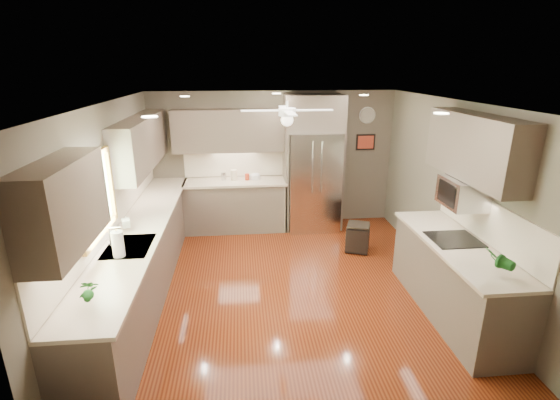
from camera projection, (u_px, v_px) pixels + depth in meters
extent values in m
plane|color=#451609|center=(289.00, 287.00, 5.64)|extent=(5.00, 5.00, 0.00)
plane|color=white|center=(290.00, 103.00, 4.85)|extent=(5.00, 5.00, 0.00)
plane|color=brown|center=(273.00, 159.00, 7.60)|extent=(4.50, 0.00, 4.50)
plane|color=brown|center=(331.00, 313.00, 2.88)|extent=(4.50, 0.00, 4.50)
plane|color=brown|center=(110.00, 207.00, 5.03)|extent=(0.00, 5.00, 5.00)
plane|color=brown|center=(455.00, 196.00, 5.45)|extent=(0.00, 5.00, 5.00)
cylinder|color=silver|center=(224.00, 176.00, 7.36)|extent=(0.12, 0.12, 0.15)
cylinder|color=#C6B494|center=(234.00, 175.00, 7.36)|extent=(0.15, 0.15, 0.20)
cylinder|color=#9A2810|center=(247.00, 177.00, 7.37)|extent=(0.09, 0.09, 0.12)
imported|color=white|center=(127.00, 222.00, 5.12)|extent=(0.12, 0.12, 0.21)
imported|color=#18561A|center=(86.00, 290.00, 3.48)|extent=(0.18, 0.14, 0.30)
imported|color=#18561A|center=(499.00, 259.00, 4.00)|extent=(0.22, 0.20, 0.33)
imported|color=#C6B494|center=(255.00, 179.00, 7.39)|extent=(0.21, 0.21, 0.05)
cube|color=brown|center=(144.00, 259.00, 5.45)|extent=(0.60, 4.70, 0.90)
cube|color=beige|center=(141.00, 226.00, 5.31)|extent=(0.65, 4.70, 0.04)
cube|color=beige|center=(115.00, 207.00, 5.19)|extent=(0.02, 4.70, 0.50)
cube|color=brown|center=(236.00, 206.00, 7.50)|extent=(1.85, 0.60, 0.90)
cube|color=beige|center=(235.00, 182.00, 7.34)|extent=(1.85, 0.65, 0.04)
cube|color=beige|center=(235.00, 163.00, 7.54)|extent=(1.85, 0.02, 0.50)
cube|color=brown|center=(63.00, 205.00, 3.36)|extent=(0.33, 1.20, 0.75)
cube|color=brown|center=(142.00, 142.00, 6.09)|extent=(0.33, 2.40, 0.75)
cube|color=brown|center=(233.00, 131.00, 7.20)|extent=(2.15, 0.33, 0.75)
cube|color=brown|center=(475.00, 147.00, 4.67)|extent=(0.33, 1.70, 0.75)
cube|color=#BFF2B2|center=(94.00, 197.00, 4.47)|extent=(0.01, 1.00, 0.80)
cube|color=olive|center=(91.00, 158.00, 4.33)|extent=(0.05, 1.12, 0.06)
cube|color=olive|center=(102.00, 233.00, 4.61)|extent=(0.05, 1.12, 0.06)
cube|color=olive|center=(78.00, 213.00, 3.97)|extent=(0.05, 0.06, 0.80)
cube|color=olive|center=(111.00, 183.00, 4.97)|extent=(0.05, 0.06, 0.80)
cube|color=silver|center=(129.00, 247.00, 4.69)|extent=(0.50, 0.70, 0.03)
cube|color=#262626|center=(129.00, 250.00, 4.70)|extent=(0.44, 0.62, 0.05)
cylinder|color=silver|center=(110.00, 238.00, 4.63)|extent=(0.02, 0.02, 0.24)
cylinder|color=silver|center=(114.00, 228.00, 4.60)|extent=(0.16, 0.02, 0.02)
cube|color=silver|center=(313.00, 181.00, 7.44)|extent=(0.92, 0.72, 1.82)
cube|color=black|center=(316.00, 200.00, 7.19)|extent=(0.88, 0.02, 0.02)
cube|color=black|center=(317.00, 167.00, 7.00)|extent=(0.01, 0.02, 1.00)
cylinder|color=silver|center=(313.00, 168.00, 6.96)|extent=(0.02, 0.02, 0.90)
cylinder|color=silver|center=(322.00, 168.00, 6.98)|extent=(0.02, 0.02, 0.90)
cube|color=brown|center=(314.00, 113.00, 7.11)|extent=(1.04, 0.60, 0.63)
cube|color=brown|center=(286.00, 181.00, 7.45)|extent=(0.06, 0.60, 1.82)
cube|color=brown|center=(339.00, 179.00, 7.54)|extent=(0.06, 0.60, 1.82)
cube|color=brown|center=(454.00, 280.00, 4.92)|extent=(0.65, 2.20, 0.90)
cube|color=beige|center=(458.00, 245.00, 4.77)|extent=(0.70, 2.20, 0.04)
cube|color=beige|center=(488.00, 222.00, 4.71)|extent=(0.02, 2.20, 0.50)
cube|color=black|center=(454.00, 239.00, 4.86)|extent=(0.56, 0.52, 0.01)
cube|color=silver|center=(463.00, 193.00, 4.84)|extent=(0.42, 0.55, 0.34)
cube|color=black|center=(447.00, 193.00, 4.82)|extent=(0.02, 0.40, 0.26)
cylinder|color=white|center=(287.00, 104.00, 5.14)|extent=(0.03, 0.03, 0.08)
cylinder|color=white|center=(287.00, 112.00, 5.18)|extent=(0.22, 0.22, 0.10)
sphere|color=white|center=(287.00, 120.00, 5.21)|extent=(0.16, 0.16, 0.16)
cube|color=white|center=(314.00, 110.00, 5.20)|extent=(0.48, 0.11, 0.01)
cube|color=white|center=(284.00, 108.00, 5.50)|extent=(0.11, 0.48, 0.01)
cube|color=white|center=(260.00, 111.00, 5.14)|extent=(0.48, 0.11, 0.01)
cube|color=white|center=(290.00, 114.00, 4.84)|extent=(0.11, 0.48, 0.01)
cylinder|color=white|center=(185.00, 96.00, 5.95)|extent=(0.14, 0.14, 0.01)
cylinder|color=white|center=(364.00, 95.00, 6.20)|extent=(0.14, 0.14, 0.01)
cylinder|color=white|center=(150.00, 117.00, 3.59)|extent=(0.14, 0.14, 0.01)
cylinder|color=white|center=(441.00, 113.00, 3.84)|extent=(0.14, 0.14, 0.01)
cylinder|color=white|center=(277.00, 94.00, 6.55)|extent=(0.14, 0.14, 0.01)
cylinder|color=white|center=(367.00, 115.00, 7.50)|extent=(0.30, 0.03, 0.30)
cylinder|color=silver|center=(367.00, 115.00, 7.49)|extent=(0.29, 0.00, 0.29)
cube|color=black|center=(366.00, 142.00, 7.65)|extent=(0.36, 0.03, 0.30)
cube|color=#AC3822|center=(366.00, 142.00, 7.64)|extent=(0.30, 0.01, 0.24)
cube|color=black|center=(358.00, 238.00, 6.66)|extent=(0.47, 0.47, 0.41)
cube|color=black|center=(358.00, 225.00, 6.59)|extent=(0.44, 0.44, 0.03)
cylinder|color=white|center=(118.00, 244.00, 4.39)|extent=(0.13, 0.13, 0.30)
cylinder|color=silver|center=(118.00, 244.00, 4.39)|extent=(0.03, 0.03, 0.32)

